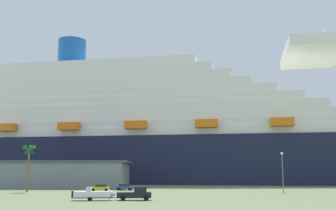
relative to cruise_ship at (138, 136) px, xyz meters
name	(u,v)px	position (x,y,z in m)	size (l,w,h in m)	color
ground_plane	(148,188)	(9.02, -48.15, -19.17)	(600.00, 600.00, 0.00)	#66754C
cruise_ship	(138,136)	(0.00, 0.00, 0.00)	(265.42, 61.95, 66.25)	#191E38
terminal_building	(26,174)	(-27.80, -44.44, -15.25)	(62.93, 26.15, 7.80)	slate
pickup_truck	(136,194)	(12.25, -97.68, -18.12)	(5.83, 2.91, 2.20)	black
small_boat_on_trailer	(96,195)	(5.88, -98.60, -18.21)	(8.06, 2.69, 2.15)	#595960
palm_tree	(29,153)	(-17.11, -69.96, -10.15)	(3.37, 3.36, 10.94)	brown
street_lamp	(282,167)	(40.92, -76.01, -13.49)	(0.56, 0.56, 8.85)	slate
parked_car_blue_suv	(125,187)	(4.44, -60.30, -18.34)	(4.61, 2.60, 1.58)	#264C99
parked_car_yellow_taxi	(100,188)	(-0.79, -65.41, -18.34)	(4.84, 2.61, 1.58)	yellow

